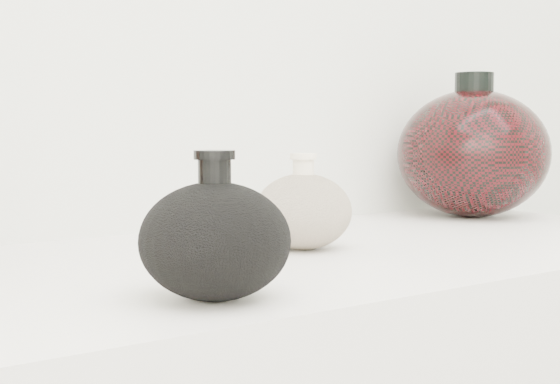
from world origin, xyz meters
TOP-DOWN VIEW (x-y plane):
  - black_gourd_vase at (-0.19, 0.78)m, footprint 0.13×0.13m
  - cream_gourd_vase at (0.04, 0.96)m, footprint 0.12×0.12m
  - right_round_pot at (0.46, 1.07)m, footprint 0.32×0.32m

SIDE VIEW (x-z plane):
  - cream_gourd_vase at x=0.04m, z-range 0.89..1.00m
  - black_gourd_vase at x=-0.19m, z-range 0.89..1.01m
  - right_round_pot at x=0.46m, z-range 0.89..1.12m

